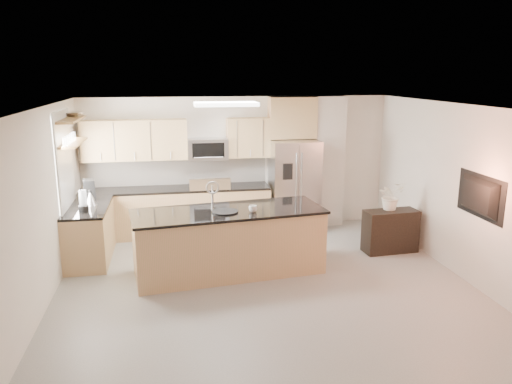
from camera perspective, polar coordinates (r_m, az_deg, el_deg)
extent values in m
plane|color=#9D9C96|center=(7.20, 1.54, -11.56)|extent=(6.50, 6.50, 0.00)
cube|color=white|center=(6.54, 1.69, 9.55)|extent=(6.00, 6.50, 0.02)
cube|color=beige|center=(9.88, -2.13, 3.31)|extent=(6.00, 0.02, 2.60)
cube|color=beige|center=(3.82, 11.61, -14.08)|extent=(6.00, 0.02, 2.60)
cube|color=beige|center=(6.84, -23.88, -2.51)|extent=(0.02, 6.50, 2.60)
cube|color=beige|center=(7.90, 23.47, -0.43)|extent=(0.02, 6.50, 2.60)
cube|color=tan|center=(9.67, -9.03, -2.31)|extent=(3.55, 0.65, 0.88)
cube|color=black|center=(9.56, -9.13, 0.35)|extent=(3.55, 0.66, 0.04)
cube|color=white|center=(9.81, -9.23, 2.35)|extent=(3.55, 0.02, 0.52)
cube|color=tan|center=(8.75, -18.46, -4.56)|extent=(0.65, 1.50, 0.88)
cube|color=black|center=(8.63, -18.68, -1.65)|extent=(0.66, 1.50, 0.04)
cube|color=black|center=(9.70, -5.34, -2.09)|extent=(0.76, 0.64, 0.90)
cube|color=black|center=(9.58, -5.40, 0.58)|extent=(0.76, 0.62, 0.03)
cube|color=#BDBDBF|center=(9.26, -5.27, 0.87)|extent=(0.76, 0.04, 0.22)
cube|color=tan|center=(9.57, -13.66, 5.79)|extent=(1.92, 0.33, 0.75)
cube|color=tan|center=(9.67, -0.90, 6.24)|extent=(0.82, 0.33, 0.75)
cube|color=#BDBDBF|center=(9.57, -5.56, 4.92)|extent=(0.76, 0.40, 0.40)
cube|color=black|center=(9.38, -5.46, 4.75)|extent=(0.60, 0.02, 0.28)
cube|color=#BDBDBF|center=(9.80, 4.34, 0.75)|extent=(0.92, 0.75, 1.78)
cube|color=gray|center=(9.44, 4.90, 0.25)|extent=(0.02, 0.01, 1.69)
cube|color=black|center=(9.31, 3.65, 2.34)|extent=(0.18, 0.03, 0.30)
cube|color=beige|center=(10.14, 8.25, 3.45)|extent=(0.60, 0.30, 2.60)
cube|color=white|center=(8.52, -21.12, 3.15)|extent=(0.03, 1.05, 1.55)
cube|color=white|center=(8.52, -21.02, 3.15)|extent=(0.03, 1.15, 1.65)
cube|color=olive|center=(8.55, -20.28, 5.29)|extent=(0.30, 1.20, 0.04)
cube|color=olive|center=(8.51, -20.48, 7.75)|extent=(0.30, 1.20, 0.04)
cube|color=white|center=(8.05, -3.45, 10.00)|extent=(1.00, 0.50, 0.06)
cube|color=tan|center=(7.77, -3.12, -5.81)|extent=(2.96, 1.33, 0.97)
cube|color=black|center=(7.61, -3.17, -2.24)|extent=(3.02, 1.40, 0.04)
cube|color=black|center=(7.60, -4.81, -2.42)|extent=(0.60, 0.44, 0.01)
cylinder|color=#BDBDBF|center=(7.78, -5.00, -0.48)|extent=(0.03, 0.03, 0.34)
torus|color=#BDBDBF|center=(7.68, -4.98, 0.49)|extent=(0.21, 0.03, 0.21)
cube|color=black|center=(8.98, 15.11, -4.33)|extent=(0.95, 0.45, 0.74)
imported|color=white|center=(7.49, -0.35, -1.93)|extent=(0.14, 0.14, 0.10)
cylinder|color=black|center=(7.50, -3.57, -2.25)|extent=(0.49, 0.49, 0.02)
cylinder|color=black|center=(8.26, -19.09, -1.82)|extent=(0.15, 0.15, 0.11)
cylinder|color=silver|center=(8.22, -19.18, -0.63)|extent=(0.11, 0.11, 0.25)
cone|color=#BDBDBF|center=(8.63, -18.38, -0.71)|extent=(0.21, 0.21, 0.23)
cylinder|color=black|center=(8.60, -18.44, 0.09)|extent=(0.04, 0.04, 0.04)
cube|color=black|center=(8.99, -18.51, 0.24)|extent=(0.22, 0.26, 0.35)
cylinder|color=#BDBDBF|center=(8.95, -18.53, -0.36)|extent=(0.11, 0.11, 0.12)
imported|color=#BDBDBF|center=(8.87, -20.10, 8.40)|extent=(0.44, 0.44, 0.09)
imported|color=white|center=(8.86, 15.20, 0.35)|extent=(0.80, 0.74, 0.73)
imported|color=black|center=(7.68, 23.74, -0.45)|extent=(0.14, 1.08, 0.62)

